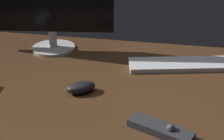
# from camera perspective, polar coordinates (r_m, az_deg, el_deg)

# --- Properties ---
(desk) EXTENTS (1.40, 0.84, 0.02)m
(desk) POSITION_cam_1_polar(r_m,az_deg,el_deg) (1.15, -2.47, -2.21)
(desk) COLOR #4C301C
(desk) RESTS_ON ground
(keyboard) EXTENTS (0.47, 0.22, 0.02)m
(keyboard) POSITION_cam_1_polar(r_m,az_deg,el_deg) (1.28, 13.28, 1.03)
(keyboard) COLOR silver
(keyboard) RESTS_ON desk
(computer_mouse) EXTENTS (0.12, 0.10, 0.04)m
(computer_mouse) POSITION_cam_1_polar(r_m,az_deg,el_deg) (1.06, -5.71, -3.17)
(computer_mouse) COLOR black
(computer_mouse) RESTS_ON desk
(media_remote) EXTENTS (0.19, 0.12, 0.04)m
(media_remote) POSITION_cam_1_polar(r_m,az_deg,el_deg) (0.88, 8.92, -10.60)
(media_remote) COLOR #2D2D33
(media_remote) RESTS_ON desk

